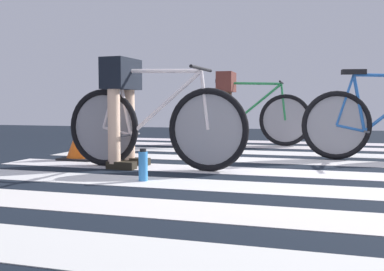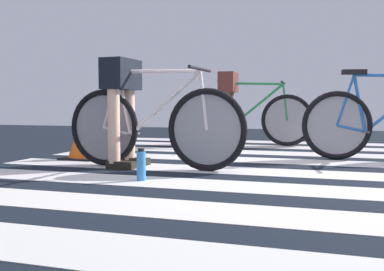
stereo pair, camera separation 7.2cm
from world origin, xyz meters
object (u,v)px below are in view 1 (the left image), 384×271
(water_bottle, at_px, (143,166))
(traffic_cone, at_px, (82,139))
(cyclist_1_of_3, at_px, (122,97))
(bicycle_3_of_3, at_px, (248,118))
(bicycle_1_of_3, at_px, (153,126))
(cyclist_3_of_3, at_px, (226,98))

(water_bottle, relative_size, traffic_cone, 0.55)
(cyclist_1_of_3, height_order, bicycle_3_of_3, cyclist_1_of_3)
(bicycle_1_of_3, height_order, traffic_cone, bicycle_1_of_3)
(cyclist_1_of_3, relative_size, bicycle_3_of_3, 0.57)
(cyclist_1_of_3, bearing_deg, traffic_cone, 152.13)
(bicycle_1_of_3, bearing_deg, bicycle_3_of_3, 83.92)
(cyclist_1_of_3, bearing_deg, water_bottle, -50.49)
(cyclist_1_of_3, xyz_separation_m, traffic_cone, (-0.65, 0.39, -0.43))
(cyclist_1_of_3, distance_m, bicycle_3_of_3, 2.65)
(cyclist_3_of_3, bearing_deg, bicycle_1_of_3, -93.84)
(bicycle_1_of_3, distance_m, cyclist_3_of_3, 2.56)
(bicycle_1_of_3, bearing_deg, cyclist_1_of_3, -180.00)
(bicycle_3_of_3, bearing_deg, cyclist_3_of_3, -180.00)
(bicycle_3_of_3, bearing_deg, traffic_cone, -124.19)
(cyclist_1_of_3, xyz_separation_m, water_bottle, (0.49, -0.67, -0.52))
(bicycle_1_of_3, distance_m, water_bottle, 0.72)
(cyclist_3_of_3, bearing_deg, cyclist_1_of_3, -100.81)
(cyclist_1_of_3, relative_size, water_bottle, 4.02)
(bicycle_3_of_3, height_order, cyclist_3_of_3, cyclist_3_of_3)
(bicycle_1_of_3, xyz_separation_m, traffic_cone, (-0.96, 0.41, -0.17))
(traffic_cone, bearing_deg, bicycle_1_of_3, -23.32)
(water_bottle, distance_m, traffic_cone, 1.55)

